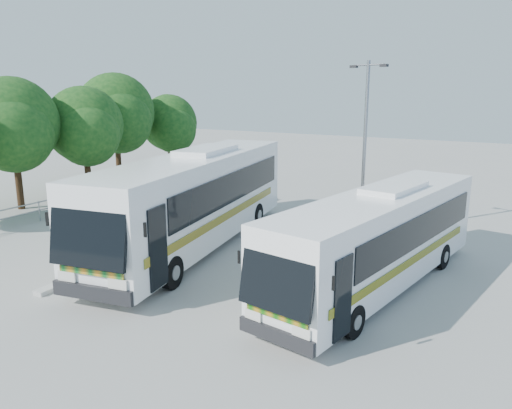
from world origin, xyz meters
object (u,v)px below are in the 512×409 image
Objects in this scene: tree_far_c at (85,125)px; tree_far_e at (170,123)px; tree_far_b at (13,123)px; coach_main at (195,198)px; tree_far_d at (116,112)px; coach_adjacent at (379,238)px; lamppost at (365,142)px.

tree_far_c reaches higher than tree_far_e.
tree_far_b is 0.51× the size of coach_main.
tree_far_b reaches higher than tree_far_e.
tree_far_d is 22.06m from coach_adjacent.
tree_far_e is 18.67m from lamppost.
coach_main reaches higher than coach_adjacent.
tree_far_e is at bearing 93.54° from tree_far_c.
coach_adjacent is (19.99, -8.79, -3.13)m from tree_far_d.
coach_main is (12.02, -0.62, -2.53)m from tree_far_b.
tree_far_c is 19.65m from coach_adjacent.
tree_far_b is 1.07× the size of tree_far_c.
lamppost reaches higher than tree_far_d.
tree_far_b is 0.93× the size of lamppost.
coach_main is 7.54m from lamppost.
tree_far_c is at bearing 148.20° from coach_main.
coach_adjacent is at bearing -15.16° from tree_far_c.
tree_far_d is 1.24× the size of tree_far_e.
tree_far_c is 3.93m from tree_far_d.
coach_adjacent is (19.31, -13.29, -2.20)m from tree_far_e.
tree_far_e is at bearing 81.37° from tree_far_d.
coach_main is at bearing -22.11° from tree_far_c.
tree_far_d is 0.54× the size of coach_main.
tree_far_d is at bearing 107.83° from tree_far_c.
coach_main is 1.83× the size of lamppost.
tree_far_b reaches higher than tree_far_c.
tree_far_b is 1.17× the size of tree_far_e.
lamppost is at bearing 1.37° from tree_far_c.
tree_far_b is 4.01m from tree_far_c.
coach_main is 7.70m from coach_adjacent.
tree_far_c is 8.22m from tree_far_e.
tree_far_d is 0.98× the size of lamppost.
tree_far_c is 0.57× the size of coach_adjacent.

